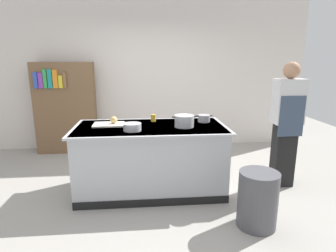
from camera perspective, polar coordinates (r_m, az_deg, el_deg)
ground_plane at (r=3.94m, az=-3.44°, el=-12.88°), size 10.00×10.00×0.00m
back_wall at (r=5.63m, az=-4.41°, el=10.95°), size 6.40×0.12×3.00m
counter_island at (r=3.76m, az=-3.54°, el=-6.52°), size 1.98×0.98×0.90m
cutting_board at (r=3.76m, az=-12.02°, el=0.31°), size 0.40×0.28×0.02m
onion at (r=3.75m, az=-11.03°, el=1.21°), size 0.09×0.09×0.09m
stock_pot at (r=3.59m, az=3.33°, el=1.03°), size 0.31×0.25×0.15m
sauce_pan at (r=3.90m, az=7.36°, el=1.56°), size 0.23×0.17×0.10m
mixing_bowl at (r=3.42m, az=-7.32°, el=-0.20°), size 0.22×0.22×0.09m
juice_cup at (r=3.90m, az=-3.01°, el=1.65°), size 0.07×0.07×0.10m
trash_bin at (r=3.19m, az=17.86°, el=-14.12°), size 0.42×0.42×0.61m
person_chef at (r=4.12m, az=23.03°, el=0.70°), size 0.38×0.25×1.72m
bookshelf at (r=5.59m, az=-20.22°, el=3.47°), size 1.10×0.31×1.70m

